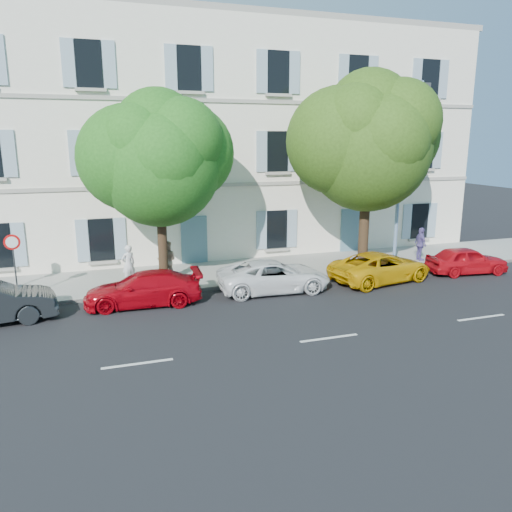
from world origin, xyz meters
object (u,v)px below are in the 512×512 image
object	(u,v)px
pedestrian_a	(128,264)
pedestrian_c	(421,244)
tree_right	(368,149)
pedestrian_b	(167,261)
car_yellow_supercar	(381,267)
road_sign	(13,253)
tree_left	(159,165)
car_red_coupe	(143,289)
street_lamp	(402,167)
car_red_hatchback	(467,260)
car_white_coupe	(274,276)

from	to	relation	value
pedestrian_a	pedestrian_c	size ratio (longest dim) A/B	1.00
tree_right	pedestrian_b	size ratio (longest dim) A/B	4.99
car_yellow_supercar	road_sign	size ratio (longest dim) A/B	1.86
road_sign	pedestrian_b	size ratio (longest dim) A/B	1.46
road_sign	pedestrian_a	world-z (taller)	road_sign
tree_left	pedestrian_b	size ratio (longest dim) A/B	4.44
road_sign	pedestrian_c	bearing A→B (deg)	1.77
car_yellow_supercar	pedestrian_a	world-z (taller)	pedestrian_a
car_red_coupe	tree_right	size ratio (longest dim) A/B	0.50
street_lamp	pedestrian_a	distance (m)	13.20
car_yellow_supercar	street_lamp	xyz separation A→B (m)	(1.82, 1.55, 4.30)
road_sign	street_lamp	distance (m)	17.07
car_red_hatchback	tree_left	world-z (taller)	tree_left
road_sign	pedestrian_c	size ratio (longest dim) A/B	1.51
car_red_hatchback	pedestrian_a	distance (m)	15.54
car_red_hatchback	car_yellow_supercar	bearing A→B (deg)	95.68
car_yellow_supercar	street_lamp	size ratio (longest dim) A/B	0.56
car_red_coupe	pedestrian_b	distance (m)	2.96
car_red_hatchback	tree_left	size ratio (longest dim) A/B	0.48
street_lamp	pedestrian_b	world-z (taller)	street_lamp
car_red_hatchback	tree_right	size ratio (longest dim) A/B	0.43
road_sign	street_lamp	xyz separation A→B (m)	(16.81, -0.19, 2.96)
road_sign	pedestrian_b	distance (m)	6.05
car_red_coupe	street_lamp	bearing A→B (deg)	100.58
car_red_hatchback	tree_right	world-z (taller)	tree_right
car_white_coupe	tree_right	size ratio (longest dim) A/B	0.54
car_yellow_supercar	pedestrian_c	world-z (taller)	pedestrian_c
car_white_coupe	car_yellow_supercar	distance (m)	5.03
pedestrian_a	car_red_coupe	bearing A→B (deg)	73.82
car_red_hatchback	tree_right	xyz separation A→B (m)	(-4.56, 1.73, 5.14)
tree_left	pedestrian_a	world-z (taller)	tree_left
tree_left	street_lamp	world-z (taller)	street_lamp
car_yellow_supercar	tree_right	world-z (taller)	tree_right
car_white_coupe	car_yellow_supercar	world-z (taller)	car_yellow_supercar
tree_right	road_sign	distance (m)	15.47
car_red_coupe	pedestrian_c	bearing A→B (deg)	102.67
car_white_coupe	pedestrian_b	distance (m)	4.80
tree_left	tree_right	size ratio (longest dim) A/B	0.89
car_red_hatchback	tree_right	distance (m)	7.09
car_red_hatchback	pedestrian_c	distance (m)	2.58
pedestrian_a	road_sign	bearing A→B (deg)	-11.88
road_sign	tree_right	bearing A→B (deg)	-0.45
car_yellow_supercar	tree_right	distance (m)	5.37
car_red_hatchback	road_sign	xyz separation A→B (m)	(-19.56, 1.85, 1.35)
car_white_coupe	pedestrian_a	size ratio (longest dim) A/B	2.78
tree_left	pedestrian_a	bearing A→B (deg)	158.43
car_white_coupe	tree_right	bearing A→B (deg)	-70.06
car_red_hatchback	tree_left	xyz separation A→B (m)	(-13.89, 2.17, 4.54)
pedestrian_a	pedestrian_c	bearing A→B (deg)	155.26
car_red_coupe	pedestrian_a	size ratio (longest dim) A/B	2.61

